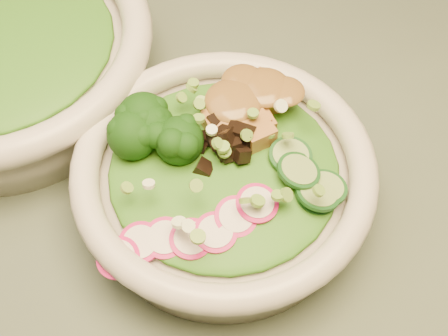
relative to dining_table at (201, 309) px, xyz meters
name	(u,v)px	position (x,y,z in m)	size (l,w,h in m)	color
dining_table	(201,309)	(0.00, 0.00, 0.00)	(1.20, 0.80, 0.75)	black
salad_bowl	(224,181)	(0.04, 0.04, 0.15)	(0.24, 0.24, 0.06)	beige
lettuce_bed	(224,167)	(0.04, 0.04, 0.17)	(0.18, 0.18, 0.02)	#256515
broccoli_florets	(155,141)	(-0.01, 0.07, 0.18)	(0.07, 0.06, 0.04)	black
radish_slices	(202,230)	(0.00, -0.01, 0.17)	(0.10, 0.04, 0.02)	#B00D54
cucumber_slices	(297,182)	(0.08, 0.01, 0.18)	(0.06, 0.06, 0.03)	#8FAF61
mushroom_heap	(228,148)	(0.04, 0.05, 0.18)	(0.06, 0.06, 0.04)	black
tofu_cubes	(248,106)	(0.07, 0.09, 0.18)	(0.08, 0.05, 0.03)	brown
peanut_sauce	(248,97)	(0.07, 0.09, 0.19)	(0.06, 0.05, 0.01)	brown
scallion_garnish	(224,152)	(0.04, 0.04, 0.19)	(0.17, 0.17, 0.02)	olive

